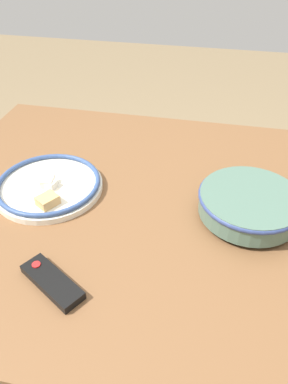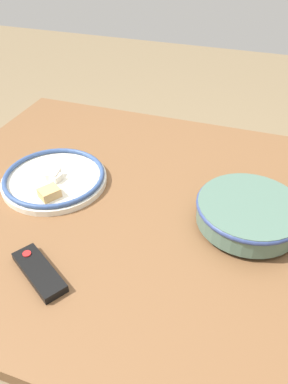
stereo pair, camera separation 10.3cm
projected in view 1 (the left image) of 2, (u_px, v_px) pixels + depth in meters
The scene contains 5 objects.
ground_plane at pixel (146, 348), 1.52m from camera, with size 8.00×8.00×0.00m, color #7F6B4C.
dining_table at pixel (147, 225), 1.10m from camera, with size 1.33×1.07×0.76m.
noodle_bowl at pixel (250, 204), 0.99m from camera, with size 0.27×0.27×0.07m.
food_plate at pixel (49, 185), 1.09m from camera, with size 0.31×0.31×0.04m.
tv_remote at pixel (52, 282), 0.82m from camera, with size 0.17×0.13×0.02m.
Camera 1 is at (-0.16, 0.79, 1.44)m, focal length 35.00 mm.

